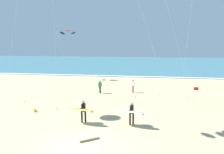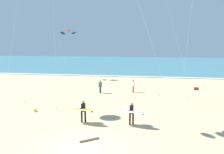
# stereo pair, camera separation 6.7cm
# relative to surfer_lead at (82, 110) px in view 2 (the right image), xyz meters

# --- Properties ---
(ground_plane) EXTENTS (160.00, 160.00, 0.00)m
(ground_plane) POSITION_rel_surfer_lead_xyz_m (0.93, -3.61, -1.04)
(ground_plane) COLOR tan
(ocean_water) EXTENTS (160.00, 60.00, 0.08)m
(ocean_water) POSITION_rel_surfer_lead_xyz_m (0.93, 53.65, -1.00)
(ocean_water) COLOR teal
(ocean_water) RESTS_ON ground
(shoreline_foam) EXTENTS (160.00, 0.92, 0.01)m
(shoreline_foam) POSITION_rel_surfer_lead_xyz_m (0.93, 23.95, -0.96)
(shoreline_foam) COLOR white
(shoreline_foam) RESTS_ON ocean_water
(surfer_lead) EXTENTS (2.11, 1.06, 1.71)m
(surfer_lead) POSITION_rel_surfer_lead_xyz_m (0.00, 0.00, 0.00)
(surfer_lead) COLOR black
(surfer_lead) RESTS_ON ground
(surfer_trailing) EXTENTS (2.29, 1.11, 1.71)m
(surfer_trailing) POSITION_rel_surfer_lead_xyz_m (3.62, 0.11, 0.00)
(surfer_trailing) COLOR black
(surfer_trailing) RESTS_ON ground
(kite_arc_scarlet_near) EXTENTS (2.75, 4.50, 8.19)m
(kite_arc_scarlet_near) POSITION_rel_surfer_lead_xyz_m (-8.58, 20.06, 6.78)
(kite_arc_scarlet_near) COLOR black
(kite_arc_scarlet_near) RESTS_ON ground
(bystander_green_top) EXTENTS (0.37, 0.39, 1.59)m
(bystander_green_top) POSITION_rel_surfer_lead_xyz_m (-0.89, 10.07, -0.23)
(bystander_green_top) COLOR #2D334C
(bystander_green_top) RESTS_ON ground
(bystander_white_top) EXTENTS (0.38, 0.37, 1.59)m
(bystander_white_top) POSITION_rel_surfer_lead_xyz_m (3.01, 11.10, -0.23)
(bystander_white_top) COLOR #D8593F
(bystander_white_top) RESTS_ON ground
(lifeguard_flag) EXTENTS (0.45, 0.05, 2.10)m
(lifeguard_flag) POSITION_rel_surfer_lead_xyz_m (8.96, 5.13, 0.22)
(lifeguard_flag) COLOR silver
(lifeguard_flag) RESTS_ON ground
(beach_ball) EXTENTS (0.28, 0.28, 0.28)m
(beach_ball) POSITION_rel_surfer_lead_xyz_m (-4.95, 1.97, -0.90)
(beach_ball) COLOR yellow
(beach_ball) RESTS_ON ground
(driftwood_log) EXTENTS (1.10, 0.87, 0.13)m
(driftwood_log) POSITION_rel_surfer_lead_xyz_m (1.31, -2.84, -0.98)
(driftwood_log) COLOR #846B4C
(driftwood_log) RESTS_ON ground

